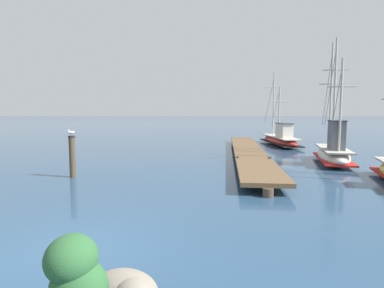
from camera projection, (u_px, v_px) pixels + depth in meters
ground_plane at (68, 251)px, 6.49m from camera, size 400.00×400.00×0.00m
floating_dock at (248, 151)px, 20.10m from camera, size 2.97×19.60×0.53m
fishing_boat_0 at (333, 151)px, 17.44m from camera, size 2.51×7.17×6.73m
fishing_boat_1 at (280, 139)px, 26.85m from camera, size 2.13×8.69×6.22m
mooring_piling at (72, 156)px, 13.70m from camera, size 0.30×0.30×1.77m
perched_seagull at (72, 132)px, 13.60m from camera, size 0.33×0.28×0.26m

